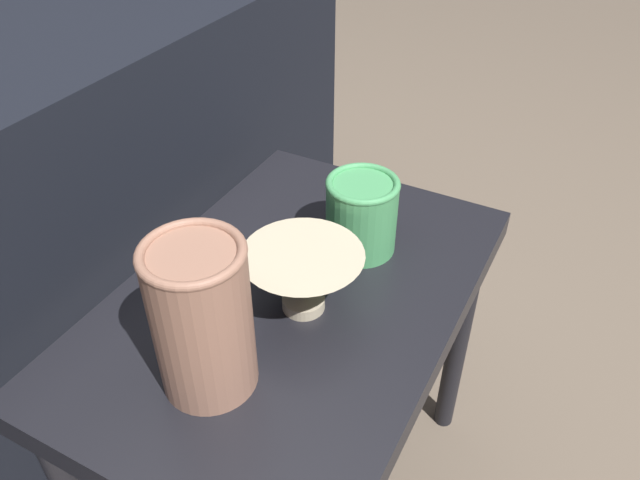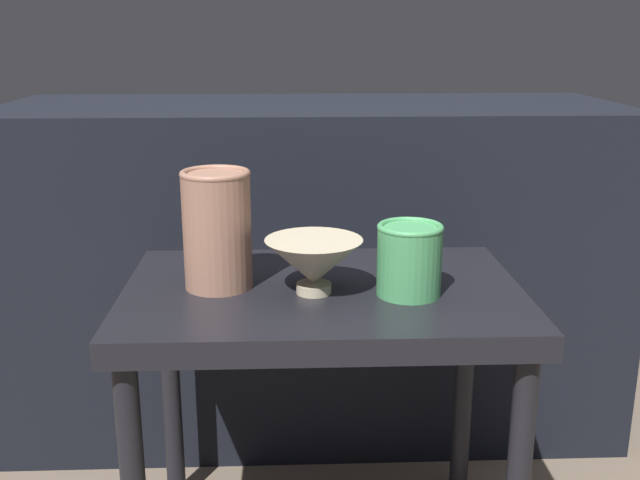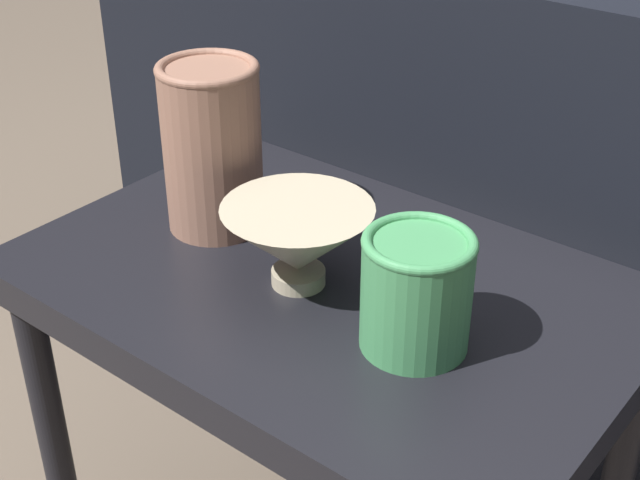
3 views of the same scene
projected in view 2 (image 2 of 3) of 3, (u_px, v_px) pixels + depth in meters
name	position (u px, v px, depth m)	size (l,w,h in m)	color
table	(323.00, 325.00, 1.21)	(0.63, 0.42, 0.50)	black
couch_backdrop	(313.00, 264.00, 1.74)	(1.35, 0.50, 0.74)	black
bowl	(314.00, 262.00, 1.16)	(0.15, 0.15, 0.09)	#C1B293
vase_textured_left	(217.00, 228.00, 1.17)	(0.11, 0.11, 0.19)	#996B56
vase_colorful_right	(409.00, 258.00, 1.15)	(0.10, 0.10, 0.11)	#47995B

